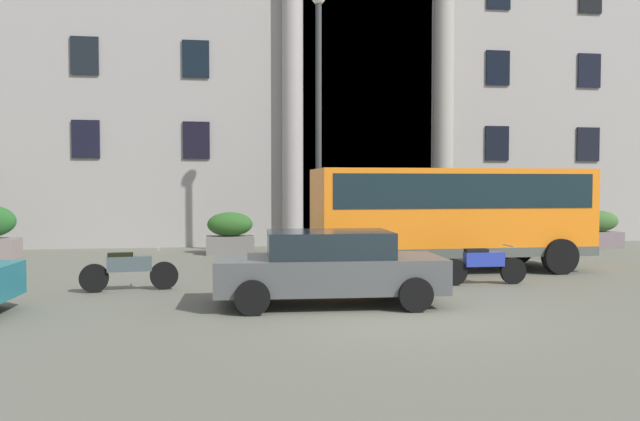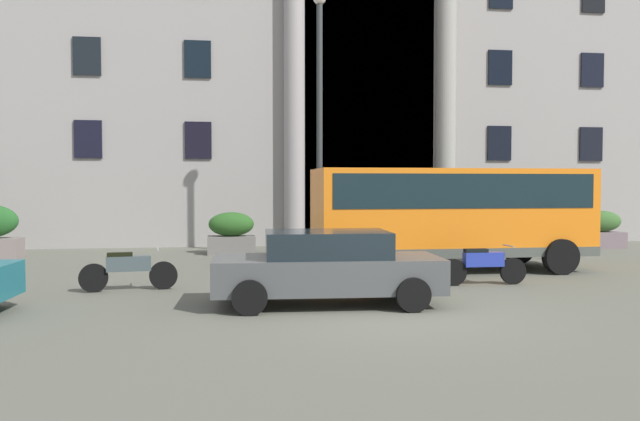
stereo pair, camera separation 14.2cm
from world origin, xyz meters
TOP-DOWN VIEW (x-y plane):
  - ground_plane at (0.00, 0.00)m, footprint 80.00×64.00m
  - office_building_facade at (0.01, 17.48)m, footprint 38.17×9.63m
  - orange_minibus at (3.00, 5.50)m, footprint 7.12×2.66m
  - bus_stop_sign at (7.43, 6.94)m, footprint 0.44×0.08m
  - hedge_planter_east at (5.37, 10.76)m, footprint 1.45×0.76m
  - hedge_planter_far_east at (10.49, 10.63)m, footprint 1.57×0.80m
  - hedge_planter_entrance_left at (-2.67, 10.48)m, footprint 1.54×0.97m
  - parked_coupe_end at (-0.98, 1.15)m, footprint 4.31×2.11m
  - scooter_by_planter at (-4.95, 3.34)m, footprint 2.03×0.55m
  - motorcycle_far_end at (2.84, 2.99)m, footprint 2.01×0.55m
  - lamppost_plaza_centre at (-0.01, 8.73)m, footprint 0.40×0.40m

SIDE VIEW (x-z plane):
  - ground_plane at x=0.00m, z-range -0.12..0.00m
  - motorcycle_far_end at x=2.84m, z-range 0.01..0.91m
  - scooter_by_planter at x=-4.95m, z-range 0.01..0.91m
  - hedge_planter_east at x=5.37m, z-range -0.02..1.22m
  - hedge_planter_far_east at x=10.49m, z-range -0.02..1.31m
  - hedge_planter_entrance_left at x=-2.67m, z-range -0.02..1.34m
  - parked_coupe_end at x=-0.98m, z-range 0.02..1.41m
  - orange_minibus at x=3.00m, z-range 0.27..2.94m
  - bus_stop_sign at x=7.43m, z-range 0.31..2.95m
  - lamppost_plaza_centre at x=-0.01m, z-range 0.63..8.73m
  - office_building_facade at x=0.01m, z-range 0.00..17.59m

